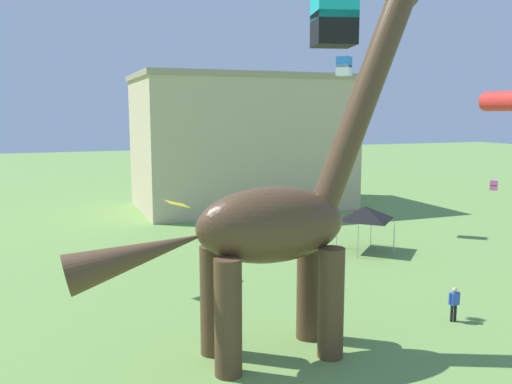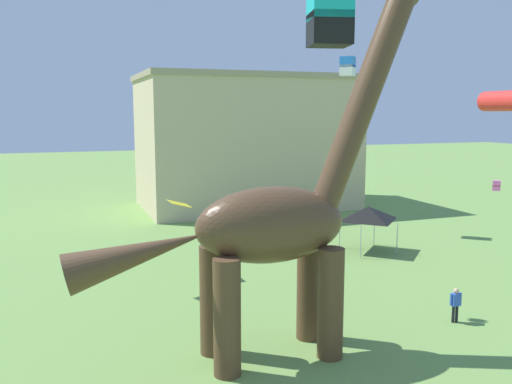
# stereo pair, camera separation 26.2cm
# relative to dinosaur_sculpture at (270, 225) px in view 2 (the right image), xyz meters

# --- Properties ---
(dinosaur_sculpture) EXTENTS (13.30, 2.82, 13.91)m
(dinosaur_sculpture) POSITION_rel_dinosaur_sculpture_xyz_m (0.00, 0.00, 0.00)
(dinosaur_sculpture) COLOR #513823
(dinosaur_sculpture) RESTS_ON ground_plane
(person_photographer) EXTENTS (0.58, 0.25, 1.54)m
(person_photographer) POSITION_rel_dinosaur_sculpture_xyz_m (8.81, 0.20, -4.10)
(person_photographer) COLOR black
(person_photographer) RESTS_ON ground_plane
(festival_canopy_tent) EXTENTS (3.15, 3.15, 3.00)m
(festival_canopy_tent) POSITION_rel_dinosaur_sculpture_xyz_m (11.78, 12.12, -2.48)
(festival_canopy_tent) COLOR #B2B2B7
(festival_canopy_tent) RESTS_ON ground_plane
(kite_high_right) EXTENTS (1.22, 1.62, 0.34)m
(kite_high_right) POSITION_rel_dinosaur_sculpture_xyz_m (-0.91, 11.30, -0.97)
(kite_high_right) COLOR yellow
(kite_high_left) EXTENTS (1.12, 1.12, 1.31)m
(kite_high_left) POSITION_rel_dinosaur_sculpture_xyz_m (-1.16, -6.56, 6.23)
(kite_high_left) COLOR #19B2B7
(kite_mid_left) EXTENTS (1.39, 1.39, 1.40)m
(kite_mid_left) POSITION_rel_dinosaur_sculpture_xyz_m (13.50, 18.30, 7.46)
(kite_mid_left) COLOR #287AE5
(kite_near_high) EXTENTS (0.50, 0.50, 0.50)m
(kite_near_high) POSITION_rel_dinosaur_sculpture_xyz_m (13.20, 2.78, 0.48)
(kite_near_high) COLOR pink
(background_building_block) EXTENTS (19.97, 12.21, 12.58)m
(background_building_block) POSITION_rel_dinosaur_sculpture_xyz_m (10.03, 31.57, 1.27)
(background_building_block) COLOR #CCB78E
(background_building_block) RESTS_ON ground_plane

